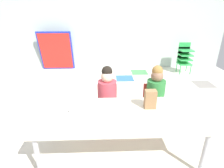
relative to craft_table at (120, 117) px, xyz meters
The scene contains 11 objects.
ground_plane 0.91m from the craft_table, 99.36° to the left, with size 6.65×5.50×0.02m.
back_wall 3.57m from the craft_table, 92.07° to the left, with size 6.65×0.10×2.65m, color #B2C1B7.
craft_table is the anchor object (origin of this frame).
seated_child_near_camera 0.62m from the craft_table, 102.82° to the left, with size 0.32×0.31×0.92m.
seated_child_middle_seat 0.82m from the craft_table, 47.70° to the left, with size 0.32×0.31×0.92m.
kid_chair_green_stack 3.53m from the craft_table, 56.23° to the left, with size 0.32×0.30×0.80m.
folded_activity_table 3.61m from the craft_table, 114.73° to the left, with size 0.90×0.29×1.09m.
paper_bag_brown 0.40m from the craft_table, 18.29° to the left, with size 0.13×0.09×0.22m, color #9E754C.
paper_plate_near_edge 0.54m from the craft_table, behind, with size 0.18×0.18×0.01m, color white.
paper_plate_center_table 0.16m from the craft_table, 156.13° to the right, with size 0.18×0.18×0.01m, color white.
donut_powdered_on_plate 0.54m from the craft_table, behind, with size 0.10×0.10×0.03m, color white.
Camera 1 is at (-0.03, -2.43, 1.65)m, focal length 28.94 mm.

